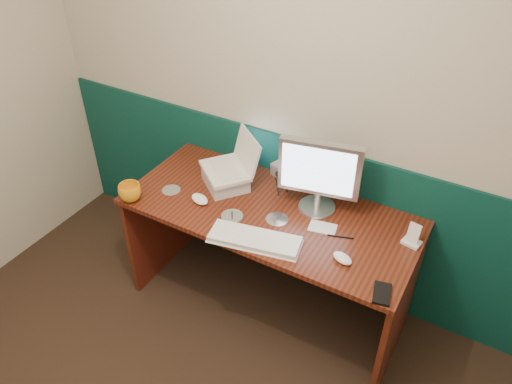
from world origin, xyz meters
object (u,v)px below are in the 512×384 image
Objects in this scene: keyboard at (255,240)px; camcorder at (282,177)px; laptop at (224,154)px; monitor at (320,176)px; mug at (130,192)px; desk at (269,260)px.

camcorder reaches higher than keyboard.
monitor is at bearing 44.63° from laptop.
monitor reaches higher than camcorder.
keyboard is 3.61× the size of mug.
mug is at bearing -96.98° from laptop.
camcorder is at bearing 88.29° from keyboard.
keyboard is at bearing -2.84° from laptop.
mug is at bearing -127.64° from camcorder.
desk is 0.88m from mug.
laptop is at bearing -144.78° from camcorder.
desk is at bearing 24.94° from laptop.
monitor is 0.93× the size of keyboard.
mug is (-0.38, -0.38, -0.16)m from laptop.
camcorder reaches higher than mug.
monitor is (0.22, 0.14, 0.59)m from desk.
laptop is 0.55m from monitor.
desk is 0.64m from monitor.
laptop is at bearing 44.78° from mug.
monitor is 0.26m from camcorder.
mug is at bearing -166.44° from monitor.
mug is 0.84m from camcorder.
camcorder is (-0.24, 0.04, -0.11)m from monitor.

